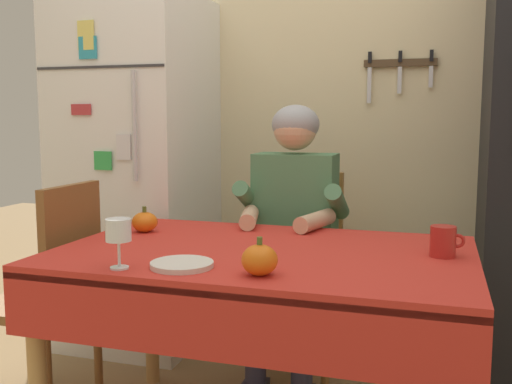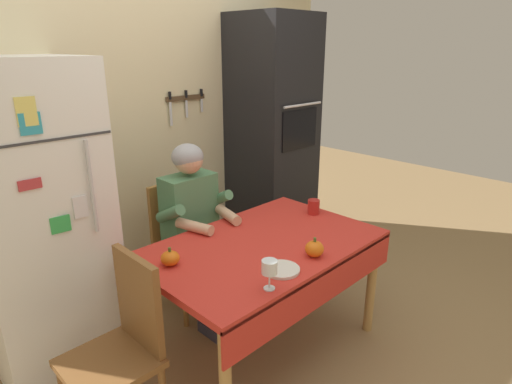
{
  "view_description": "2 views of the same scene",
  "coord_description": "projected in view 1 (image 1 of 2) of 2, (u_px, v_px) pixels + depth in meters",
  "views": [
    {
      "loc": [
        0.56,
        -1.79,
        1.19
      ],
      "look_at": [
        -0.07,
        0.23,
        0.92
      ],
      "focal_mm": 41.14,
      "sensor_mm": 36.0,
      "label": 1
    },
    {
      "loc": [
        -1.65,
        -1.5,
        1.85
      ],
      "look_at": [
        0.04,
        0.19,
        1.03
      ],
      "focal_mm": 29.97,
      "sensor_mm": 36.0,
      "label": 2
    }
  ],
  "objects": [
    {
      "name": "wine_glass",
      "position": [
        118.0,
        232.0,
        1.74
      ],
      "size": [
        0.08,
        0.08,
        0.15
      ],
      "color": "white",
      "rests_on": "dining_table"
    },
    {
      "name": "seated_person",
      "position": [
        292.0,
        221.0,
        2.57
      ],
      "size": [
        0.47,
        0.55,
        1.25
      ],
      "color": "#38384C",
      "rests_on": "ground"
    },
    {
      "name": "refrigerator",
      "position": [
        138.0,
        173.0,
        3.08
      ],
      "size": [
        0.68,
        0.71,
        1.8
      ],
      "color": "white",
      "rests_on": "ground"
    },
    {
      "name": "dining_table",
      "position": [
        262.0,
        275.0,
        2.0
      ],
      "size": [
        1.4,
        0.9,
        0.74
      ],
      "color": "tan",
      "rests_on": "ground"
    },
    {
      "name": "chair_left_side",
      "position": [
        52.0,
        288.0,
        2.35
      ],
      "size": [
        0.4,
        0.4,
        0.93
      ],
      "color": "brown",
      "rests_on": "ground"
    },
    {
      "name": "serving_tray",
      "position": [
        182.0,
        264.0,
        1.77
      ],
      "size": [
        0.19,
        0.19,
        0.02
      ],
      "primitive_type": "cylinder",
      "color": "silver",
      "rests_on": "dining_table"
    },
    {
      "name": "pumpkin_large",
      "position": [
        260.0,
        260.0,
        1.67
      ],
      "size": [
        0.11,
        0.11,
        0.11
      ],
      "color": "orange",
      "rests_on": "dining_table"
    },
    {
      "name": "chair_behind_person",
      "position": [
        301.0,
        261.0,
        2.78
      ],
      "size": [
        0.4,
        0.4,
        0.93
      ],
      "color": "#9E6B33",
      "rests_on": "ground"
    },
    {
      "name": "coffee_mug",
      "position": [
        443.0,
        241.0,
        1.9
      ],
      "size": [
        0.11,
        0.08,
        0.1
      ],
      "color": "#B2231E",
      "rests_on": "dining_table"
    },
    {
      "name": "pumpkin_medium",
      "position": [
        145.0,
        222.0,
        2.31
      ],
      "size": [
        0.1,
        0.1,
        0.1
      ],
      "color": "orange",
      "rests_on": "dining_table"
    },
    {
      "name": "back_wall_assembly",
      "position": [
        340.0,
        96.0,
        3.11
      ],
      "size": [
        3.7,
        0.13,
        2.6
      ],
      "color": "beige",
      "rests_on": "ground"
    }
  ]
}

